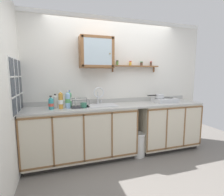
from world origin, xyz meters
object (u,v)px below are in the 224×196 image
sink (100,106)px  dish_rack (79,106)px  trash_bin (139,144)px  bottle_water_blue_0 (68,100)px  wall_cabinet (96,53)px  hot_plate_stove (165,100)px  bottle_juice_amber_1 (61,101)px  bottle_opaque_white_2 (55,102)px  bottle_soda_green_4 (69,99)px  bottle_detergent_teal_3 (51,103)px  saucepan (159,96)px  mug (84,105)px

sink → dish_rack: bearing=-172.1°
sink → dish_rack: sink is taller
sink → trash_bin: sink is taller
sink → bottle_water_blue_0: (-0.57, -0.08, 0.15)m
dish_rack → bottle_water_blue_0: bearing=-171.5°
dish_rack → wall_cabinet: size_ratio=0.49×
hot_plate_stove → bottle_juice_amber_1: bearing=-178.4°
bottle_opaque_white_2 → trash_bin: (1.44, -0.22, -0.84)m
dish_rack → bottle_soda_green_4: bearing=144.6°
bottle_detergent_teal_3 → trash_bin: bearing=-4.0°
saucepan → bottle_soda_green_4: 1.74m
dish_rack → trash_bin: size_ratio=0.67×
wall_cabinet → trash_bin: wall_cabinet is taller
bottle_opaque_white_2 → bottle_detergent_teal_3: size_ratio=1.06×
bottle_juice_amber_1 → bottle_opaque_white_2: 0.14m
bottle_detergent_teal_3 → dish_rack: 0.45m
sink → bottle_juice_amber_1: 0.70m
wall_cabinet → dish_rack: bearing=-153.5°
bottle_water_blue_0 → trash_bin: bearing=-5.5°
bottle_juice_amber_1 → bottle_soda_green_4: size_ratio=1.06×
saucepan → bottle_opaque_white_2: size_ratio=1.56×
bottle_water_blue_0 → bottle_soda_green_4: size_ratio=1.04×
sink → dish_rack: 0.39m
saucepan → wall_cabinet: 1.49m
bottle_water_blue_0 → bottle_opaque_white_2: size_ratio=1.25×
bottle_juice_amber_1 → mug: 0.38m
hot_plate_stove → dish_rack: (-1.71, -0.02, -0.01)m
bottle_soda_green_4 → mug: size_ratio=2.53×
bottle_juice_amber_1 → bottle_soda_green_4: bearing=44.4°
hot_plate_stove → bottle_detergent_teal_3: 2.15m
bottle_water_blue_0 → bottle_juice_amber_1: 0.11m
mug → dish_rack: bearing=128.9°
mug → wall_cabinet: wall_cabinet is taller
dish_rack → wall_cabinet: 0.99m
bottle_soda_green_4 → dish_rack: size_ratio=0.95×
saucepan → bottle_detergent_teal_3: bottle_detergent_teal_3 is taller
sink → bottle_detergent_teal_3: 0.84m
bottle_detergent_teal_3 → wall_cabinet: 1.18m
bottle_detergent_teal_3 → wall_cabinet: size_ratio=0.37×
sink → mug: 0.35m
bottle_juice_amber_1 → wall_cabinet: wall_cabinet is taller
bottle_soda_green_4 → wall_cabinet: size_ratio=0.47×
bottle_water_blue_0 → wall_cabinet: wall_cabinet is taller
bottle_water_blue_0 → bottle_opaque_white_2: 0.22m
hot_plate_stove → bottle_water_blue_0: bottle_water_blue_0 is taller
sink → hot_plate_stove: 1.32m
bottle_juice_amber_1 → trash_bin: size_ratio=0.68×
bottle_opaque_white_2 → dish_rack: 0.40m
dish_rack → hot_plate_stove: bearing=0.7°
hot_plate_stove → bottle_soda_green_4: bearing=177.3°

